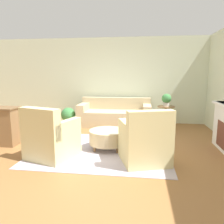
# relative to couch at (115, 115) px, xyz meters

# --- Properties ---
(ground_plane) EXTENTS (16.00, 16.00, 0.00)m
(ground_plane) POSITION_rel_couch_xyz_m (-0.00, -2.33, -0.32)
(ground_plane) COLOR #996638
(wall_back) EXTENTS (9.75, 0.12, 2.80)m
(wall_back) POSITION_rel_couch_xyz_m (-0.00, 0.60, 1.08)
(wall_back) COLOR beige
(wall_back) RESTS_ON ground_plane
(rug) EXTENTS (2.84, 2.32, 0.01)m
(rug) POSITION_rel_couch_xyz_m (-0.00, -2.33, -0.32)
(rug) COLOR #BCB2C1
(rug) RESTS_ON ground_plane
(couch) EXTENTS (2.24, 0.95, 0.86)m
(couch) POSITION_rel_couch_xyz_m (0.00, 0.00, 0.00)
(couch) COLOR #C6B289
(couch) RESTS_ON ground_plane
(armchair_left) EXTENTS (1.02, 1.03, 1.02)m
(armchair_left) POSITION_rel_couch_xyz_m (-0.91, -2.88, 0.07)
(armchair_left) COLOR beige
(armchair_left) RESTS_ON rug
(armchair_right) EXTENTS (1.02, 1.03, 1.02)m
(armchair_right) POSITION_rel_couch_xyz_m (0.91, -2.88, 0.07)
(armchair_right) COLOR beige
(armchair_right) RESTS_ON rug
(ottoman_table) EXTENTS (0.80, 0.80, 0.41)m
(ottoman_table) POSITION_rel_couch_xyz_m (0.11, -2.23, -0.04)
(ottoman_table) COLOR #C6B289
(ottoman_table) RESTS_ON rug
(side_table) EXTENTS (0.51, 0.51, 0.68)m
(side_table) POSITION_rel_couch_xyz_m (1.56, -0.18, 0.14)
(side_table) COLOR olive
(side_table) RESTS_ON ground_plane
(potted_plant_on_side_table) EXTENTS (0.28, 0.28, 0.37)m
(potted_plant_on_side_table) POSITION_rel_couch_xyz_m (1.56, -0.18, 0.56)
(potted_plant_on_side_table) COLOR beige
(potted_plant_on_side_table) RESTS_ON side_table
(potted_plant_floor) EXTENTS (0.44, 0.44, 0.60)m
(potted_plant_floor) POSITION_rel_couch_xyz_m (-1.42, -0.35, 0.01)
(potted_plant_floor) COLOR beige
(potted_plant_floor) RESTS_ON ground_plane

